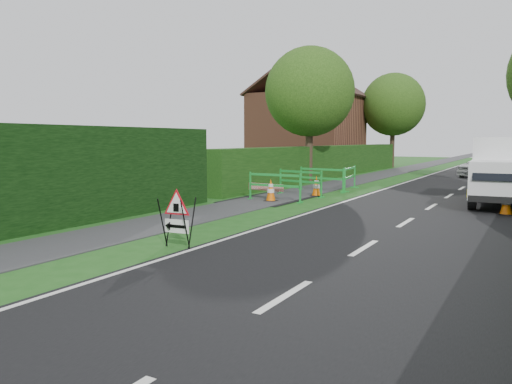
% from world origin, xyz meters
% --- Properties ---
extents(ground, '(120.00, 120.00, 0.00)m').
position_xyz_m(ground, '(0.00, 0.00, 0.00)').
color(ground, '#1B4C15').
rests_on(ground, ground).
extents(road_surface, '(6.00, 90.00, 0.02)m').
position_xyz_m(road_surface, '(2.50, 35.00, 0.00)').
color(road_surface, black).
rests_on(road_surface, ground).
extents(footpath, '(2.00, 90.00, 0.02)m').
position_xyz_m(footpath, '(-3.00, 35.00, 0.01)').
color(footpath, '#2D2D30').
rests_on(footpath, ground).
extents(hedge_west_far, '(1.00, 24.00, 1.80)m').
position_xyz_m(hedge_west_far, '(-5.00, 22.00, 0.00)').
color(hedge_west_far, '#14380F').
rests_on(hedge_west_far, ground).
extents(house_west, '(7.50, 7.40, 7.88)m').
position_xyz_m(house_west, '(-10.00, 30.00, 2.90)').
color(house_west, brown).
rests_on(house_west, ground).
extents(tree_nw, '(4.40, 4.40, 6.70)m').
position_xyz_m(tree_nw, '(-4.60, 18.00, 4.48)').
color(tree_nw, '#2D2116').
rests_on(tree_nw, ground).
extents(tree_fw, '(4.80, 4.80, 7.24)m').
position_xyz_m(tree_fw, '(-4.60, 34.00, 4.83)').
color(tree_fw, '#2D2116').
rests_on(tree_fw, ground).
extents(triangle_sign, '(0.72, 0.72, 0.99)m').
position_xyz_m(triangle_sign, '(-0.76, 2.71, 0.69)').
color(triangle_sign, black).
rests_on(triangle_sign, ground).
extents(works_van, '(2.18, 4.98, 2.22)m').
position_xyz_m(works_van, '(4.45, 13.19, 1.18)').
color(works_van, silver).
rests_on(works_van, ground).
extents(traffic_cone_0, '(0.38, 0.38, 0.79)m').
position_xyz_m(traffic_cone_0, '(4.66, 10.81, 0.39)').
color(traffic_cone_0, black).
rests_on(traffic_cone_0, ground).
extents(traffic_cone_3, '(0.38, 0.38, 0.79)m').
position_xyz_m(traffic_cone_3, '(-2.66, 10.30, 0.39)').
color(traffic_cone_3, black).
rests_on(traffic_cone_3, ground).
extents(traffic_cone_4, '(0.38, 0.38, 0.79)m').
position_xyz_m(traffic_cone_4, '(-1.91, 12.58, 0.39)').
color(traffic_cone_4, black).
rests_on(traffic_cone_4, ground).
extents(ped_barrier_0, '(2.07, 0.41, 1.00)m').
position_xyz_m(ped_barrier_0, '(-2.59, 10.44, 0.63)').
color(ped_barrier_0, '#1A9231').
rests_on(ped_barrier_0, ground).
extents(ped_barrier_1, '(2.08, 0.84, 1.00)m').
position_xyz_m(ped_barrier_1, '(-2.53, 12.44, 0.63)').
color(ped_barrier_1, '#1A9231').
rests_on(ped_barrier_1, ground).
extents(ped_barrier_2, '(2.09, 0.62, 1.00)m').
position_xyz_m(ped_barrier_2, '(-2.41, 14.33, 0.63)').
color(ped_barrier_2, '#1A9231').
rests_on(ped_barrier_2, ground).
extents(ped_barrier_3, '(0.60, 2.09, 1.00)m').
position_xyz_m(ped_barrier_3, '(-1.64, 15.64, 0.63)').
color(ped_barrier_3, '#1A9231').
rests_on(ped_barrier_3, ground).
extents(redwhite_plank, '(1.50, 0.19, 0.25)m').
position_xyz_m(redwhite_plank, '(-3.09, 10.72, 0.00)').
color(redwhite_plank, red).
rests_on(redwhite_plank, ground).
extents(hatchback_car, '(2.89, 4.08, 1.29)m').
position_xyz_m(hatchback_car, '(2.64, 26.60, 0.65)').
color(hatchback_car, white).
rests_on(hatchback_car, ground).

